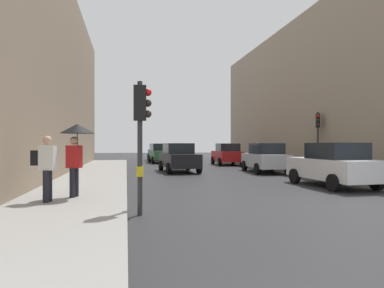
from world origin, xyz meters
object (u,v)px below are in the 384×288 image
at_px(car_red_sedan, 227,154).
at_px(car_blue_van, 158,152).
at_px(traffic_light_near_left, 141,123).
at_px(car_silver_hatchback, 265,158).
at_px(car_dark_suv, 179,158).
at_px(car_white_compact, 333,165).
at_px(car_green_estate, 161,153).
at_px(traffic_light_mid_street, 318,131).
at_px(pedestrian_with_black_backpack, 46,164).
at_px(pedestrian_with_umbrella, 76,140).

bearing_deg(car_red_sedan, car_blue_van, 117.35).
xyz_separation_m(traffic_light_near_left, car_silver_hatchback, (7.90, 11.18, -1.34)).
distance_m(car_dark_suv, car_red_sedan, 8.04).
height_order(car_silver_hatchback, car_dark_suv, same).
bearing_deg(car_red_sedan, car_dark_suv, -128.31).
bearing_deg(car_blue_van, car_white_compact, -78.71).
xyz_separation_m(car_silver_hatchback, car_dark_suv, (-5.06, 1.41, 0.00)).
bearing_deg(car_green_estate, traffic_light_mid_street, -55.93).
relative_size(traffic_light_mid_street, car_white_compact, 0.86).
distance_m(car_white_compact, car_dark_suv, 9.84).
bearing_deg(car_dark_suv, car_green_estate, 90.41).
bearing_deg(car_dark_suv, traffic_light_mid_street, -12.97).
distance_m(car_green_estate, car_blue_van, 5.30).
distance_m(car_white_compact, pedestrian_with_black_backpack, 10.59).
bearing_deg(car_dark_suv, car_blue_van, 89.55).
distance_m(car_white_compact, car_red_sedan, 14.81).
bearing_deg(car_blue_van, car_dark_suv, -90.45).
xyz_separation_m(traffic_light_mid_street, car_green_estate, (-8.33, 12.32, -1.65)).
relative_size(traffic_light_mid_street, pedestrian_with_umbrella, 1.71).
bearing_deg(car_silver_hatchback, pedestrian_with_umbrella, -137.02).
bearing_deg(car_red_sedan, car_green_estate, 140.93).
xyz_separation_m(traffic_light_mid_street, car_red_sedan, (-3.27, 8.21, -1.65)).
bearing_deg(car_green_estate, car_white_compact, -75.11).
distance_m(traffic_light_mid_street, pedestrian_with_umbrella, 15.45).
relative_size(car_red_sedan, pedestrian_with_umbrella, 2.00).
bearing_deg(pedestrian_with_umbrella, car_green_estate, 77.71).
bearing_deg(traffic_light_mid_street, traffic_light_near_left, -136.07).
distance_m(traffic_light_near_left, car_dark_suv, 12.97).
bearing_deg(car_blue_van, car_green_estate, -92.14).
bearing_deg(traffic_light_mid_street, car_white_compact, -116.54).
xyz_separation_m(car_white_compact, car_blue_van, (-4.83, 24.21, 0.00)).
distance_m(car_dark_suv, pedestrian_with_black_backpack, 12.36).
xyz_separation_m(pedestrian_with_umbrella, pedestrian_with_black_backpack, (-0.68, -0.73, -0.68)).
bearing_deg(car_silver_hatchback, traffic_light_mid_street, -8.78).
relative_size(traffic_light_near_left, car_silver_hatchback, 0.74).
height_order(traffic_light_mid_street, car_dark_suv, traffic_light_mid_street).
xyz_separation_m(traffic_light_mid_street, car_white_compact, (-3.30, -6.60, -1.65)).
bearing_deg(car_dark_suv, pedestrian_with_black_backpack, -115.38).
distance_m(traffic_light_mid_street, car_silver_hatchback, 3.62).
bearing_deg(pedestrian_with_black_backpack, car_white_compact, 14.54).
xyz_separation_m(traffic_light_mid_street, car_blue_van, (-8.13, 17.61, -1.65)).
distance_m(traffic_light_mid_street, car_blue_van, 19.46).
relative_size(car_dark_suv, car_red_sedan, 1.01).
bearing_deg(car_white_compact, traffic_light_near_left, -152.36).
bearing_deg(car_dark_suv, car_white_compact, -59.77).
height_order(car_green_estate, car_blue_van, same).
bearing_deg(traffic_light_near_left, traffic_light_mid_street, 43.93).
xyz_separation_m(traffic_light_near_left, car_green_estate, (2.76, 23.00, -1.34)).
relative_size(car_silver_hatchback, car_white_compact, 1.01).
xyz_separation_m(car_blue_van, pedestrian_with_umbrella, (-4.74, -26.13, 0.96)).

